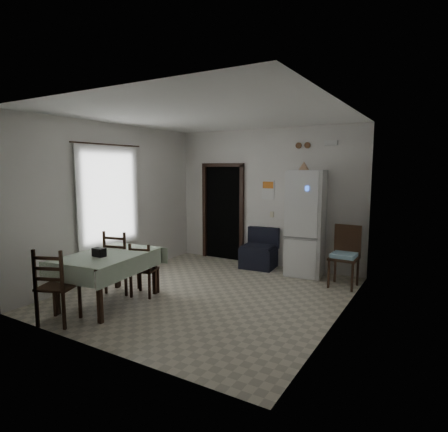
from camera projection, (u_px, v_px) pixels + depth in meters
ground at (209, 294)px, 6.22m from camera, size 4.50×4.50×0.00m
ceiling at (208, 115)px, 5.84m from camera, size 4.20×4.50×0.02m
wall_back at (266, 198)px, 7.95m from camera, size 4.20×0.02×2.90m
wall_front at (96, 226)px, 4.11m from camera, size 4.20×0.02×2.90m
wall_left at (116, 201)px, 7.09m from camera, size 0.02×4.50×2.90m
wall_right at (341, 216)px, 4.97m from camera, size 0.02×4.50×2.90m
doorway at (228, 212)px, 8.70m from camera, size 1.06×0.52×2.22m
window_recess at (105, 197)px, 6.93m from camera, size 0.10×1.20×1.60m
curtain at (109, 197)px, 6.88m from camera, size 0.02×1.45×1.85m
curtain_rod at (108, 144)px, 6.75m from camera, size 0.02×1.60×0.02m
calendar at (268, 190)px, 7.89m from camera, size 0.28×0.02×0.40m
calendar_image at (268, 185)px, 7.87m from camera, size 0.24×0.01×0.14m
light_switch at (272, 214)px, 7.91m from camera, size 0.08×0.02×0.12m
vent_left at (299, 146)px, 7.44m from camera, size 0.12×0.03×0.12m
vent_right at (307, 145)px, 7.35m from camera, size 0.12×0.03×0.12m
emergency_light at (331, 143)px, 7.09m from camera, size 0.25×0.07×0.09m
fridge at (306, 223)px, 7.22m from camera, size 0.73×0.73×2.04m
tan_cone at (304, 166)px, 7.03m from camera, size 0.21×0.21×0.16m
navy_seat at (259, 248)px, 7.81m from camera, size 0.74×0.72×0.82m
corner_chair at (344, 257)px, 6.52m from camera, size 0.48×0.48×1.08m
dining_table at (109, 279)px, 5.74m from camera, size 1.17×1.61×0.78m
black_bag at (99, 252)px, 5.51m from camera, size 0.20×0.12×0.13m
dining_chair_far_left at (122, 261)px, 6.29m from camera, size 0.54×0.54×1.05m
dining_chair_far_right at (144, 269)px, 6.10m from camera, size 0.47×0.47×0.88m
dining_chair_near_head at (58, 285)px, 5.00m from camera, size 0.58×0.58×1.04m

